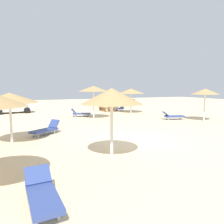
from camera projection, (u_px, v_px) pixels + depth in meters
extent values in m
plane|color=beige|center=(136.00, 141.00, 10.97)|extent=(80.00, 80.00, 0.00)
cylinder|color=silver|center=(131.00, 103.00, 22.96)|extent=(0.12, 0.12, 2.23)
cone|color=tan|center=(131.00, 91.00, 22.81)|extent=(2.89, 2.89, 0.53)
torus|color=red|center=(133.00, 102.00, 23.04)|extent=(0.71, 0.28, 0.70)
cylinder|color=silver|center=(11.00, 122.00, 10.46)|extent=(0.12, 0.12, 2.13)
cone|color=tan|center=(10.00, 98.00, 10.32)|extent=(2.75, 2.75, 0.49)
cylinder|color=silver|center=(94.00, 104.00, 18.73)|extent=(0.12, 0.12, 2.53)
cone|color=tan|center=(94.00, 89.00, 18.56)|extent=(2.73, 2.73, 0.48)
cylinder|color=silver|center=(204.00, 107.00, 17.42)|extent=(0.12, 0.12, 2.32)
cone|color=tan|center=(205.00, 91.00, 17.27)|extent=(2.27, 2.27, 0.47)
cylinder|color=silver|center=(112.00, 130.00, 8.26)|extent=(0.12, 0.12, 2.23)
cone|color=tan|center=(112.00, 96.00, 8.11)|extent=(2.40, 2.40, 0.62)
cube|color=#33478C|center=(117.00, 109.00, 24.84)|extent=(1.76, 0.83, 0.12)
cube|color=#33478C|center=(123.00, 106.00, 25.22)|extent=(0.54, 0.69, 0.42)
cylinder|color=silver|center=(120.00, 110.00, 25.36)|extent=(0.06, 0.06, 0.22)
cylinder|color=silver|center=(122.00, 110.00, 24.98)|extent=(0.06, 0.06, 0.22)
cylinder|color=silver|center=(112.00, 110.00, 24.74)|extent=(0.06, 0.06, 0.22)
cylinder|color=silver|center=(114.00, 111.00, 24.37)|extent=(0.06, 0.06, 0.22)
cube|color=#33478C|center=(44.00, 130.00, 12.25)|extent=(1.75, 1.51, 0.12)
cube|color=#33478C|center=(54.00, 124.00, 12.91)|extent=(0.69, 0.75, 0.49)
cylinder|color=silver|center=(49.00, 131.00, 12.90)|extent=(0.06, 0.06, 0.22)
cylinder|color=silver|center=(54.00, 132.00, 12.68)|extent=(0.06, 0.06, 0.22)
cylinder|color=silver|center=(33.00, 135.00, 11.86)|extent=(0.06, 0.06, 0.22)
cylinder|color=silver|center=(39.00, 136.00, 11.65)|extent=(0.06, 0.06, 0.22)
cube|color=#33478C|center=(43.00, 196.00, 4.81)|extent=(0.71, 1.72, 0.12)
cube|color=#33478C|center=(38.00, 175.00, 5.49)|extent=(0.66, 0.53, 0.37)
cylinder|color=silver|center=(30.00, 194.00, 5.26)|extent=(0.06, 0.06, 0.22)
cylinder|color=silver|center=(48.00, 190.00, 5.46)|extent=(0.06, 0.06, 0.22)
cylinder|color=silver|center=(37.00, 221.00, 4.20)|extent=(0.06, 0.06, 0.22)
cylinder|color=silver|center=(59.00, 215.00, 4.40)|extent=(0.06, 0.06, 0.22)
cube|color=#33478C|center=(82.00, 114.00, 20.15)|extent=(1.82, 1.23, 0.12)
cube|color=#33478C|center=(73.00, 111.00, 20.08)|extent=(0.62, 0.75, 0.47)
cylinder|color=silver|center=(75.00, 116.00, 19.92)|extent=(0.06, 0.06, 0.22)
cylinder|color=silver|center=(76.00, 115.00, 20.36)|extent=(0.06, 0.06, 0.22)
cylinder|color=silver|center=(88.00, 116.00, 19.97)|extent=(0.06, 0.06, 0.22)
cylinder|color=silver|center=(88.00, 115.00, 20.41)|extent=(0.06, 0.06, 0.22)
cube|color=#33478C|center=(175.00, 116.00, 18.26)|extent=(1.82, 1.15, 0.12)
cube|color=#33478C|center=(166.00, 114.00, 18.15)|extent=(0.66, 0.76, 0.40)
cylinder|color=silver|center=(169.00, 119.00, 18.00)|extent=(0.06, 0.06, 0.22)
cylinder|color=silver|center=(167.00, 118.00, 18.44)|extent=(0.06, 0.06, 0.22)
cylinder|color=silver|center=(182.00, 118.00, 18.13)|extent=(0.06, 0.06, 0.22)
cylinder|color=silver|center=(180.00, 118.00, 18.56)|extent=(0.06, 0.06, 0.22)
cube|color=brown|center=(102.00, 107.00, 25.02)|extent=(0.46, 1.52, 0.08)
cube|color=brown|center=(103.00, 110.00, 24.54)|extent=(0.36, 0.14, 0.41)
cube|color=brown|center=(100.00, 109.00, 25.55)|extent=(0.36, 0.14, 0.41)
cube|color=brown|center=(110.00, 108.00, 23.94)|extent=(1.55, 0.66, 0.08)
cube|color=brown|center=(106.00, 110.00, 23.83)|extent=(0.18, 0.38, 0.41)
cube|color=brown|center=(115.00, 110.00, 24.11)|extent=(0.18, 0.38, 0.41)
cube|color=brown|center=(113.00, 107.00, 24.95)|extent=(1.55, 0.66, 0.08)
cube|color=brown|center=(109.00, 110.00, 24.67)|extent=(0.18, 0.38, 0.41)
cube|color=brown|center=(116.00, 109.00, 25.29)|extent=(0.18, 0.38, 0.41)
cube|color=silver|center=(12.00, 107.00, 22.79)|extent=(4.17, 2.14, 0.90)
cube|color=#262D38|center=(10.00, 100.00, 22.60)|extent=(2.16, 1.78, 0.60)
cylinder|color=black|center=(24.00, 109.00, 24.27)|extent=(0.66, 0.29, 0.64)
cylinder|color=black|center=(27.00, 110.00, 22.77)|extent=(0.66, 0.29, 0.64)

